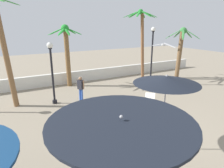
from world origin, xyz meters
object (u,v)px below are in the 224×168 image
Objects in this scene: guest_0 at (81,87)px; patio_umbrella_1 at (166,81)px; palm_tree_2 at (67,48)px; seagull_0 at (164,45)px; lamp_post_1 at (152,53)px; palm_tree_0 at (142,35)px; palm_tree_3 at (181,47)px; lamp_post_2 at (52,68)px; patio_umbrella_0 at (121,125)px; lounge_chair_1 at (149,106)px; palm_tree_1 at (2,41)px.

patio_umbrella_1 is at bearing -81.46° from guest_0.
seagull_0 is (3.44, -6.46, 0.61)m from palm_tree_2.
patio_umbrella_1 is at bearing -126.46° from lamp_post_1.
palm_tree_0 is 7.34m from guest_0.
lamp_post_1 is (-3.51, -0.45, -0.26)m from palm_tree_3.
lamp_post_2 is at bearing 164.85° from guest_0.
palm_tree_0 is 8.27m from lamp_post_2.
lamp_post_1 is 4.51m from seagull_0.
patio_umbrella_0 is 1.75× the size of lounge_chair_1.
palm_tree_1 is 3.49× the size of lounge_chair_1.
palm_tree_3 is (13.43, 0.11, -1.01)m from palm_tree_1.
patio_umbrella_0 is 8.35m from guest_0.
lamp_post_1 reaches higher than patio_umbrella_0.
lamp_post_2 is 6.41m from seagull_0.
lounge_chair_1 is (1.70, 2.85, -2.32)m from patio_umbrella_1.
palm_tree_3 reaches higher than patio_umbrella_1.
patio_umbrella_0 is 2.30× the size of seagull_0.
palm_tree_1 is (-4.79, 7.30, 1.02)m from patio_umbrella_1.
palm_tree_1 is 1.39× the size of lamp_post_1.
palm_tree_1 is at bearing -149.86° from palm_tree_2.
patio_umbrella_0 is at bearing -103.81° from guest_0.
palm_tree_1 is at bearing -172.36° from palm_tree_0.
lamp_post_1 is (5.78, -2.75, -0.44)m from palm_tree_2.
palm_tree_1 is 4.57× the size of seagull_0.
guest_0 is at bearing 141.48° from seagull_0.
patio_umbrella_1 is at bearing -56.74° from palm_tree_1.
lamp_post_2 is 5.90m from lounge_chair_1.
patio_umbrella_0 is 0.85× the size of lamp_post_2.
patio_umbrella_1 is 11.38m from palm_tree_3.
palm_tree_2 reaches higher than guest_0.
seagull_0 is at bearing -62.00° from palm_tree_2.
lamp_post_2 is (2.31, -0.67, -1.56)m from palm_tree_1.
guest_0 is at bearing 98.54° from patio_umbrella_1.
guest_0 is at bearing -173.04° from lamp_post_1.
lounge_chair_1 is (4.59, 4.60, -2.20)m from patio_umbrella_0.
guest_0 is 5.42m from seagull_0.
palm_tree_2 is 3.43× the size of seagull_0.
palm_tree_0 is at bearing 21.21° from guest_0.
palm_tree_3 is at bearing 38.43° from patio_umbrella_0.
palm_tree_3 is at bearing 40.58° from patio_umbrella_1.
lounge_chair_1 is at bearing -146.75° from palm_tree_3.
palm_tree_1 is at bearing 101.86° from patio_umbrella_0.
palm_tree_0 is 6.18m from palm_tree_2.
patio_umbrella_1 is 0.67× the size of lamp_post_1.
lamp_post_1 is at bearing -98.51° from palm_tree_0.
lamp_post_2 is (-7.61, -0.32, -0.30)m from lamp_post_1.
seagull_0 is (-2.59, -5.42, -0.22)m from palm_tree_0.
palm_tree_3 is at bearing 7.11° from guest_0.
palm_tree_3 is at bearing 0.46° from palm_tree_1.
palm_tree_0 is at bearing 58.10° from patio_umbrella_1.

